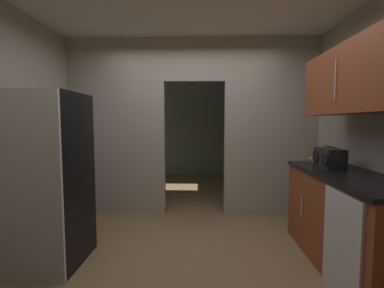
{
  "coord_description": "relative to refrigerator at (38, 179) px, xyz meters",
  "views": [
    {
      "loc": [
        0.15,
        -2.68,
        1.42
      ],
      "look_at": [
        0.03,
        0.66,
        1.15
      ],
      "focal_mm": 25.64,
      "sensor_mm": 36.0,
      "label": 1
    }
  ],
  "objects": [
    {
      "name": "boombox",
      "position": [
        3.0,
        0.37,
        0.18
      ],
      "size": [
        0.21,
        0.37,
        0.23
      ],
      "color": "black",
      "rests_on": "lower_cabinet_run"
    },
    {
      "name": "book_stack",
      "position": [
        3.0,
        0.7,
        0.11
      ],
      "size": [
        0.13,
        0.14,
        0.06
      ],
      "color": "#8C3893",
      "rests_on": "lower_cabinet_run"
    },
    {
      "name": "adjoining_room_shell",
      "position": [
        1.47,
        3.71,
        0.48
      ],
      "size": [
        3.77,
        3.16,
        2.67
      ],
      "color": "gray",
      "rests_on": "ground"
    },
    {
      "name": "dishwasher",
      "position": [
        2.72,
        -0.49,
        -0.42
      ],
      "size": [
        0.02,
        0.56,
        0.87
      ],
      "color": "#B7BABC",
      "rests_on": "ground"
    },
    {
      "name": "lower_cabinet_run",
      "position": [
        3.03,
        -0.01,
        -0.39
      ],
      "size": [
        0.64,
        1.72,
        0.93
      ],
      "color": "brown",
      "rests_on": "ground"
    },
    {
      "name": "kitchen_partition",
      "position": [
        1.46,
        1.57,
        0.56
      ],
      "size": [
        3.77,
        0.12,
        2.67
      ],
      "color": "#9E998C",
      "rests_on": "ground"
    },
    {
      "name": "upper_cabinet_counterside",
      "position": [
        3.03,
        -0.01,
        0.96
      ],
      "size": [
        0.36,
        1.55,
        0.63
      ],
      "color": "brown"
    },
    {
      "name": "refrigerator",
      "position": [
        0.0,
        0.0,
        0.0
      ],
      "size": [
        0.85,
        0.76,
        1.7
      ],
      "color": "black",
      "rests_on": "ground"
    },
    {
      "name": "kitchen_overhead_slab",
      "position": [
        1.47,
        0.52,
        1.85
      ],
      "size": [
        4.17,
        7.01,
        0.06
      ],
      "primitive_type": "cube",
      "color": "silver"
    },
    {
      "name": "ground",
      "position": [
        1.47,
        0.07,
        -0.85
      ],
      "size": [
        20.0,
        20.0,
        0.0
      ],
      "primitive_type": "plane",
      "color": "brown"
    }
  ]
}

